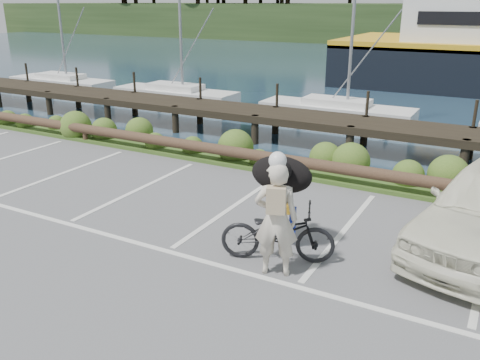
% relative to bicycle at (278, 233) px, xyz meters
% --- Properties ---
extents(ground, '(72.00, 72.00, 0.00)m').
position_rel_bicycle_xyz_m(ground, '(-1.91, -0.29, -0.53)').
color(ground, '#565759').
extents(vegetation_strip, '(34.00, 1.60, 0.10)m').
position_rel_bicycle_xyz_m(vegetation_strip, '(-1.91, 5.01, -0.48)').
color(vegetation_strip, '#3D5B21').
rests_on(vegetation_strip, ground).
extents(log_rail, '(32.00, 0.30, 0.60)m').
position_rel_bicycle_xyz_m(log_rail, '(-1.91, 4.31, -0.53)').
color(log_rail, '#443021').
rests_on(log_rail, ground).
extents(bicycle, '(2.14, 1.36, 1.06)m').
position_rel_bicycle_xyz_m(bicycle, '(0.00, 0.00, 0.00)').
color(bicycle, black).
rests_on(bicycle, ground).
extents(cyclist, '(0.85, 0.70, 1.99)m').
position_rel_bicycle_xyz_m(cyclist, '(0.16, -0.44, 0.47)').
color(cyclist, beige).
rests_on(cyclist, ground).
extents(dog, '(0.95, 1.31, 0.68)m').
position_rel_bicycle_xyz_m(dog, '(-0.23, 0.61, 0.87)').
color(dog, black).
rests_on(dog, bicycle).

